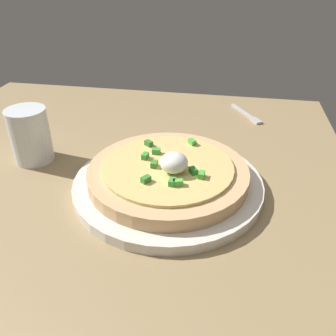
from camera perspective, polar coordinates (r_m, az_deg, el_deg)
dining_table at (r=52.54cm, az=-13.18°, el=-6.29°), size 92.27×79.98×3.29cm
plate at (r=51.83cm, az=0.00°, el=-2.60°), size 27.77×27.77×1.53cm
pizza at (r=50.67cm, az=0.03°, el=-0.75°), size 23.31×23.31×5.21cm
cup_near at (r=61.79cm, az=-21.52°, el=4.78°), size 6.45×6.45×9.01cm
fork at (r=77.67cm, az=12.92°, el=8.38°), size 9.90×6.55×0.50cm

